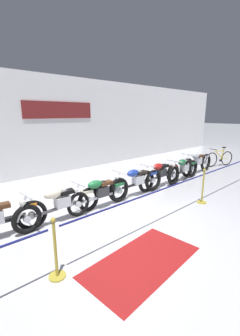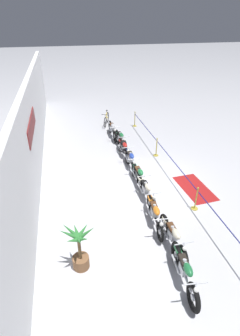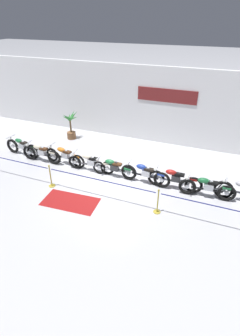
# 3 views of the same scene
# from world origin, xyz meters

# --- Properties ---
(ground_plane) EXTENTS (120.00, 120.00, 0.00)m
(ground_plane) POSITION_xyz_m (0.00, 0.00, 0.00)
(ground_plane) COLOR silver
(back_wall) EXTENTS (28.00, 0.29, 4.20)m
(back_wall) POSITION_xyz_m (0.00, 5.12, 2.10)
(back_wall) COLOR white
(back_wall) RESTS_ON ground
(motorcycle_green_0) EXTENTS (2.23, 0.62, 0.97)m
(motorcycle_green_0) POSITION_xyz_m (-5.34, 0.74, 0.48)
(motorcycle_green_0) COLOR black
(motorcycle_green_0) RESTS_ON ground
(motorcycle_cream_1) EXTENTS (2.22, 0.62, 0.96)m
(motorcycle_cream_1) POSITION_xyz_m (-4.00, 0.54, 0.47)
(motorcycle_cream_1) COLOR black
(motorcycle_cream_1) RESTS_ON ground
(motorcycle_orange_2) EXTENTS (2.31, 0.62, 0.93)m
(motorcycle_orange_2) POSITION_xyz_m (-2.77, 0.75, 0.47)
(motorcycle_orange_2) COLOR black
(motorcycle_orange_2) RESTS_ON ground
(motorcycle_cream_3) EXTENTS (2.35, 0.62, 0.92)m
(motorcycle_cream_3) POSITION_xyz_m (-1.28, 0.61, 0.45)
(motorcycle_cream_3) COLOR black
(motorcycle_cream_3) RESTS_ON ground
(motorcycle_green_4) EXTENTS (2.11, 0.62, 0.90)m
(motorcycle_green_4) POSITION_xyz_m (-0.08, 0.57, 0.46)
(motorcycle_green_4) COLOR black
(motorcycle_green_4) RESTS_ON ground
(motorcycle_blue_5) EXTENTS (2.28, 0.62, 0.95)m
(motorcycle_blue_5) POSITION_xyz_m (1.40, 0.58, 0.47)
(motorcycle_blue_5) COLOR black
(motorcycle_blue_5) RESTS_ON ground
(motorcycle_red_6) EXTENTS (2.34, 0.62, 0.95)m
(motorcycle_red_6) POSITION_xyz_m (2.69, 0.63, 0.47)
(motorcycle_red_6) COLOR black
(motorcycle_red_6) RESTS_ON ground
(motorcycle_green_7) EXTENTS (2.26, 0.62, 0.94)m
(motorcycle_green_7) POSITION_xyz_m (4.02, 0.52, 0.46)
(motorcycle_green_7) COLOR black
(motorcycle_green_7) RESTS_ON ground
(potted_palm_left_of_row) EXTENTS (0.95, 1.09, 1.69)m
(potted_palm_left_of_row) POSITION_xyz_m (-4.10, 3.60, 0.79)
(potted_palm_left_of_row) COLOR brown
(potted_palm_left_of_row) RESTS_ON ground
(stanchion_far_left) EXTENTS (14.03, 0.28, 1.05)m
(stanchion_far_left) POSITION_xyz_m (-1.59, -1.14, 0.77)
(stanchion_far_left) COLOR gold
(stanchion_far_left) RESTS_ON ground
(stanchion_mid_left) EXTENTS (0.28, 0.28, 1.05)m
(stanchion_mid_left) POSITION_xyz_m (-2.28, -1.14, 0.36)
(stanchion_mid_left) COLOR gold
(stanchion_mid_left) RESTS_ON ground
(stanchion_mid_right) EXTENTS (0.28, 0.28, 1.05)m
(stanchion_mid_right) POSITION_xyz_m (2.43, -1.14, 0.36)
(stanchion_mid_right) COLOR gold
(stanchion_mid_right) RESTS_ON ground
(floor_banner) EXTENTS (2.31, 1.31, 0.01)m
(floor_banner) POSITION_xyz_m (-0.96, -1.81, 0.00)
(floor_banner) COLOR maroon
(floor_banner) RESTS_ON ground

